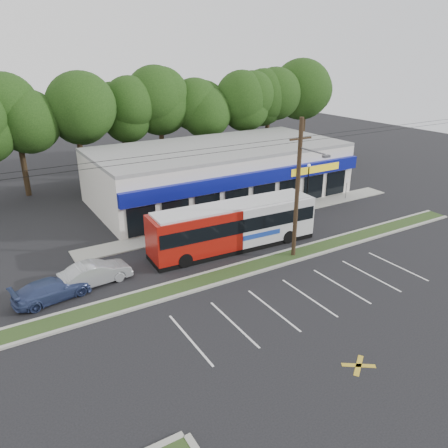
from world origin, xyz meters
The scene contains 16 objects.
ground centered at (0.00, 0.00, 0.00)m, with size 120.00×120.00×0.00m, color black.
grass_strip centered at (0.00, 1.00, 0.06)m, with size 40.00×1.60×0.12m, color #233315.
curb_south centered at (0.00, 0.15, 0.07)m, with size 40.00×0.25×0.14m, color #9E9E93.
curb_north centered at (0.00, 1.85, 0.07)m, with size 40.00×0.25×0.14m, color #9E9E93.
sidewalk centered at (5.00, 9.00, 0.05)m, with size 32.00×2.20×0.10m, color #9E9E93.
strip_mall centered at (5.50, 15.91, 2.65)m, with size 25.00×12.55×5.30m.
utility_pole centered at (2.83, 0.93, 5.41)m, with size 50.00×2.77×10.00m.
lamp_post centered at (11.00, 8.80, 2.67)m, with size 0.30×0.30×4.25m.
sign_post centered at (16.00, 8.57, 1.56)m, with size 0.45×0.10×2.23m.
tree_line centered at (4.00, 26.00, 8.42)m, with size 46.76×6.76×11.83m.
metrobus centered at (0.06, 4.50, 1.86)m, with size 13.20×3.37×3.52m.
car_dark centered at (7.53, 8.50, 0.69)m, with size 1.63×4.06×1.38m, color black.
car_silver centered at (-10.50, 4.38, 0.74)m, with size 1.58×4.52×1.49m, color #9C9FA3.
car_blue centered at (-13.29, 3.79, 0.67)m, with size 1.88×4.61×1.34m, color navy.
pedestrian_a centered at (7.13, 6.24, 0.89)m, with size 0.65×0.43×1.79m, color silver.
pedestrian_b centered at (6.69, 8.11, 0.88)m, with size 0.85×0.66×1.75m, color #B9B1A6.
Camera 1 is at (-16.20, -21.16, 13.98)m, focal length 35.00 mm.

